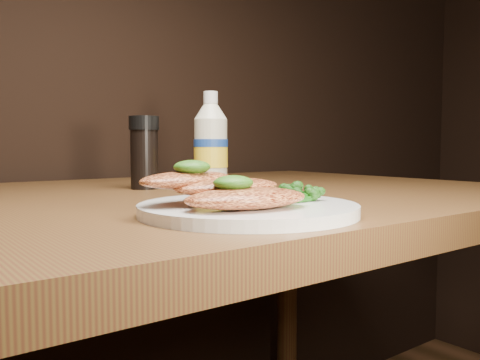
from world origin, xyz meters
TOP-DOWN VIEW (x-y plane):
  - plate at (-0.08, 0.79)m, footprint 0.24×0.24m
  - chicken_front at (-0.11, 0.75)m, footprint 0.14×0.09m
  - chicken_mid at (-0.10, 0.80)m, footprint 0.13×0.07m
  - chicken_back at (-0.13, 0.82)m, footprint 0.13×0.08m
  - pesto_front at (-0.12, 0.76)m, footprint 0.05×0.05m
  - pesto_back at (-0.13, 0.82)m, footprint 0.04×0.04m
  - broccolini_bundle at (-0.03, 0.79)m, footprint 0.13×0.11m
  - mayo_bottle at (0.08, 1.10)m, footprint 0.06×0.06m
  - pepper_grinder at (-0.02, 1.15)m, footprint 0.05×0.05m

SIDE VIEW (x-z plane):
  - plate at x=-0.08m, z-range 0.75..0.76m
  - broccolini_bundle at x=-0.03m, z-range 0.76..0.78m
  - chicken_front at x=-0.11m, z-range 0.76..0.78m
  - chicken_mid at x=-0.10m, z-range 0.77..0.79m
  - pesto_front at x=-0.12m, z-range 0.78..0.80m
  - chicken_back at x=-0.13m, z-range 0.78..0.80m
  - pesto_back at x=-0.13m, z-range 0.80..0.81m
  - pepper_grinder at x=-0.02m, z-range 0.75..0.88m
  - mayo_bottle at x=0.08m, z-range 0.75..0.92m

